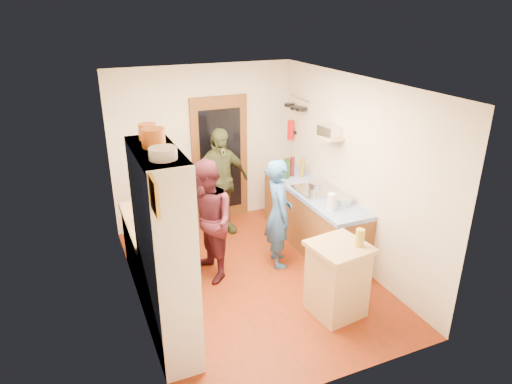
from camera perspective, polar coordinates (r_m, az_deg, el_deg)
floor at (r=6.30m, az=-0.43°, el=-10.71°), size 3.00×4.00×0.02m
ceiling at (r=5.34m, az=-0.51°, el=13.55°), size 3.00×4.00×0.02m
wall_back at (r=7.48m, az=-6.49°, el=5.71°), size 3.00×0.02×2.60m
wall_front at (r=4.11m, az=10.64°, el=-9.30°), size 3.00×0.02×2.60m
wall_left at (r=5.34m, az=-15.58°, el=-2.01°), size 0.02×4.00×2.60m
wall_right at (r=6.39m, az=12.12°, el=2.40°), size 0.02×4.00×2.60m
door_frame at (r=7.59m, az=-4.51°, el=4.06°), size 0.95×0.06×2.10m
door_glass at (r=7.56m, az=-4.42°, el=3.98°), size 0.70×0.02×1.70m
hutch_body at (r=4.75m, az=-11.32°, el=-7.52°), size 0.40×1.20×2.20m
hutch_top_shelf at (r=4.32m, az=-12.40°, el=5.01°), size 0.40×1.14×0.04m
plate_stack at (r=4.00m, az=-11.56°, el=4.76°), size 0.24×0.24×0.10m
orange_pot_a at (r=4.36m, az=-12.72°, el=6.63°), size 0.22×0.22×0.18m
orange_pot_b at (r=4.62m, az=-13.39°, el=7.34°), size 0.18×0.18×0.16m
left_counter_base at (r=6.17m, az=-12.53°, el=-7.38°), size 0.60×1.40×0.85m
left_counter_top at (r=5.96m, az=-12.89°, el=-3.62°), size 0.64×1.44×0.05m
toaster at (r=5.55m, az=-11.67°, el=-4.07°), size 0.30×0.23×0.20m
kettle at (r=5.81m, az=-13.29°, el=-2.96°), size 0.23×0.23×0.20m
orange_bowl at (r=6.09m, az=-12.52°, el=-2.24°), size 0.23×0.23×0.10m
chopping_board at (r=6.45m, az=-13.72°, el=-1.25°), size 0.35×0.30×0.02m
right_counter_base at (r=6.96m, az=7.10°, el=-3.44°), size 0.60×2.20×0.84m
right_counter_top at (r=6.77m, az=7.28°, el=-0.01°), size 0.62×2.22×0.06m
hob at (r=6.71m, az=7.55°, el=0.21°), size 0.55×0.58×0.04m
pot_on_hob at (r=6.60m, az=7.52°, el=0.65°), size 0.21×0.21×0.14m
bottle_a at (r=7.13m, az=3.85°, el=2.96°), size 0.11×0.11×0.33m
bottle_b at (r=7.25m, az=4.54°, el=3.18°), size 0.09×0.09×0.31m
bottle_c at (r=7.23m, az=5.80°, el=3.09°), size 0.08×0.08×0.31m
paper_towel at (r=6.10m, az=9.41°, el=-1.24°), size 0.11×0.11×0.24m
mixing_bowl at (r=6.34m, az=10.74°, el=-1.04°), size 0.31×0.31×0.10m
island_base at (r=5.53m, az=10.10°, el=-10.90°), size 0.62×0.62×0.86m
island_top at (r=5.29m, az=10.43°, el=-6.78°), size 0.69×0.69×0.05m
cutting_board at (r=5.29m, az=9.67°, el=-6.61°), size 0.38×0.32×0.02m
oil_jar at (r=5.27m, az=12.87°, el=-5.58°), size 0.11×0.11×0.20m
pan_rail at (r=7.42m, az=5.46°, el=11.57°), size 0.02×0.65×0.02m
pan_hang_a at (r=7.26m, az=5.67°, el=10.29°), size 0.18×0.18×0.05m
pan_hang_b at (r=7.44m, az=4.91°, el=10.45°), size 0.16×0.16×0.05m
pan_hang_c at (r=7.61m, az=4.20°, el=10.82°), size 0.17×0.17×0.05m
wall_shelf at (r=6.55m, az=9.15°, el=6.79°), size 0.26×0.42×0.03m
radio at (r=6.53m, az=9.20°, el=7.55°), size 0.27×0.33×0.15m
ext_bracket at (r=7.71m, az=4.74°, el=7.43°), size 0.06×0.10×0.04m
fire_extinguisher at (r=7.67m, az=4.35°, el=7.75°), size 0.11×0.11×0.32m
picture_frame at (r=3.64m, az=-12.59°, el=-0.52°), size 0.03×0.25×0.30m
person_hob at (r=6.26m, az=3.16°, el=-2.75°), size 0.49×0.63×1.55m
person_left at (r=5.98m, az=-6.05°, el=-3.54°), size 0.73×0.88×1.65m
person_back at (r=7.13m, az=-4.48°, el=1.23°), size 1.07×0.60×1.73m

